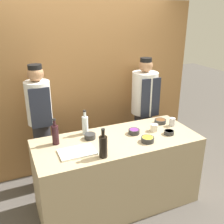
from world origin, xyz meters
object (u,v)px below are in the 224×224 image
Objects in this scene: cutting_board at (77,152)px; cup_steel at (172,122)px; sauce_bowl_yellow at (148,139)px; sauce_bowl_purple at (134,131)px; sauce_bowl_red at (90,136)px; sauce_bowl_brown at (160,121)px; bottle_wine at (55,134)px; bottle_clear at (85,125)px; chef_left at (41,124)px; chef_right at (144,110)px; sauce_bowl_green at (169,132)px; bottle_soy at (103,146)px; cup_cream at (154,128)px.

cup_steel is at bearing 7.77° from cutting_board.
sauce_bowl_purple is (-0.04, 0.24, -0.00)m from sauce_bowl_yellow.
sauce_bowl_red is 0.87× the size of sauce_bowl_brown.
bottle_wine is (-0.39, 0.03, 0.08)m from sauce_bowl_red.
sauce_bowl_purple is 0.45× the size of bottle_wine.
sauce_bowl_brown is 1.26m from cutting_board.
sauce_bowl_red is 1.25× the size of cup_steel.
cutting_board is at bearing -119.13° from bottle_clear.
chef_left is 1.01× the size of chef_right.
chef_right is at bearing -0.01° from chef_left.
bottle_wine reaches higher than sauce_bowl_green.
bottle_soy is (-0.91, -0.17, 0.10)m from sauce_bowl_green.
sauce_bowl_green is at bearing -31.04° from chef_left.
cutting_board is 1.32m from cup_steel.
sauce_bowl_brown is 0.40× the size of cutting_board.
sauce_bowl_brown is 0.09× the size of chef_left.
chef_left is at bearing 147.00° from sauce_bowl_purple.
bottle_soy is (-0.01, -0.43, 0.09)m from sauce_bowl_red.
cup_steel is 0.06× the size of chef_right.
bottle_wine is at bearing -159.65° from chef_right.
sauce_bowl_brown is 1.38m from bottle_wine.
bottle_wine reaches higher than sauce_bowl_yellow.
chef_left is at bearing 179.99° from chef_right.
sauce_bowl_purple is at bearing 100.05° from sauce_bowl_yellow.
sauce_bowl_yellow is 1.58× the size of cup_cream.
bottle_wine reaches higher than sauce_bowl_red.
sauce_bowl_yellow is 0.57m from cup_steel.
sauce_bowl_green is 0.19m from cup_cream.
sauce_bowl_yellow reaches higher than cutting_board.
sauce_bowl_red is 0.43× the size of bottle_clear.
bottle_clear is 0.18× the size of chef_left.
sauce_bowl_yellow is at bearing -169.11° from sauce_bowl_green.
cup_cream reaches higher than cutting_board.
chef_left reaches higher than cup_steel.
sauce_bowl_purple is 0.27m from cup_cream.
bottle_clear reaches higher than cutting_board.
bottle_clear is at bearing 140.90° from sauce_bowl_yellow.
sauce_bowl_purple is at bearing 174.14° from cup_cream.
sauce_bowl_brown is 1.11m from bottle_soy.
sauce_bowl_green is at bearing -16.52° from sauce_bowl_red.
bottle_soy is (0.00, -0.57, 0.00)m from bottle_clear.
chef_left reaches higher than cup_cream.
bottle_clear reaches higher than cup_steel.
bottle_clear is 0.18× the size of chef_right.
sauce_bowl_purple reaches higher than cutting_board.
sauce_bowl_red is at bearing -176.87° from sauce_bowl_brown.
sauce_bowl_yellow is 0.49× the size of bottle_wine.
cup_steel is (1.08, -0.08, 0.02)m from sauce_bowl_red.
cup_steel is at bearing 46.72° from sauce_bowl_green.
bottle_clear is at bearing 60.87° from cutting_board.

